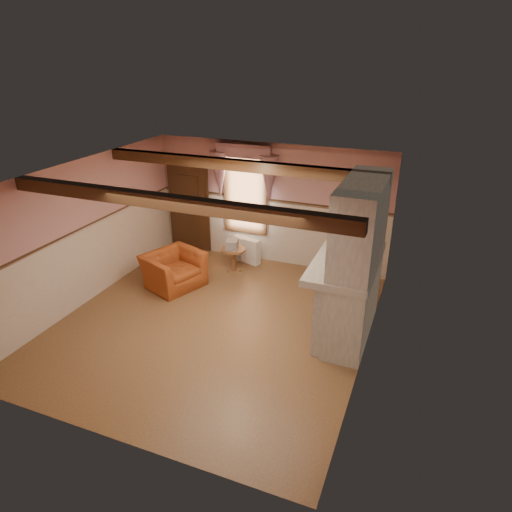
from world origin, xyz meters
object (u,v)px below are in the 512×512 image
at_px(mantel_clock, 356,237).
at_px(bowl, 347,257).
at_px(radiator, 247,250).
at_px(side_table, 233,260).
at_px(oil_lamp, 351,244).
at_px(armchair, 174,270).

bearing_deg(mantel_clock, bowl, -90.00).
height_order(radiator, mantel_clock, mantel_clock).
relative_size(side_table, oil_lamp, 1.98).
bearing_deg(radiator, side_table, -82.46).
xyz_separation_m(armchair, bowl, (3.69, -0.41, 1.10)).
distance_m(radiator, bowl, 3.62).
relative_size(bowl, mantel_clock, 1.60).
relative_size(armchair, oil_lamp, 4.07).
relative_size(armchair, mantel_clock, 4.75).
distance_m(mantel_clock, oil_lamp, 0.46).
height_order(armchair, mantel_clock, mantel_clock).
relative_size(mantel_clock, oil_lamp, 0.86).
distance_m(armchair, side_table, 1.43).
bearing_deg(side_table, oil_lamp, -22.88).
height_order(side_table, radiator, radiator).
bearing_deg(oil_lamp, side_table, 157.12).
bearing_deg(oil_lamp, armchair, 179.07).
xyz_separation_m(mantel_clock, oil_lamp, (0.00, -0.46, 0.04)).
bearing_deg(side_table, radiator, 80.96).
height_order(radiator, oil_lamp, oil_lamp).
bearing_deg(radiator, mantel_clock, -8.95).
distance_m(radiator, oil_lamp, 3.47).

